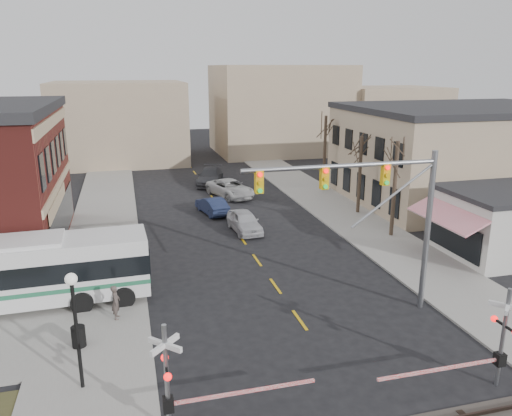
{
  "coord_description": "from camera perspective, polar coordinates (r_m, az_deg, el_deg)",
  "views": [
    {
      "loc": [
        -7.55,
        -18.35,
        11.73
      ],
      "look_at": [
        -0.12,
        9.77,
        3.5
      ],
      "focal_mm": 35.0,
      "sensor_mm": 36.0,
      "label": 1
    }
  ],
  "objects": [
    {
      "name": "car_d",
      "position": [
        51.91,
        -5.28,
        3.61
      ],
      "size": [
        3.89,
        6.15,
        1.66
      ],
      "primitive_type": "imported",
      "rotation": [
        0.0,
        0.0,
        -0.3
      ],
      "color": "#3B3C40",
      "rests_on": "ground"
    },
    {
      "name": "tree_east_a",
      "position": [
        36.26,
        15.54,
        2.09
      ],
      "size": [
        0.28,
        0.28,
        6.75
      ],
      "color": "#382B21",
      "rests_on": "sidewalk_east"
    },
    {
      "name": "sidewalk_east",
      "position": [
        43.56,
        8.84,
        0.07
      ],
      "size": [
        5.0,
        60.0,
        0.12
      ],
      "primitive_type": "cube",
      "color": "gray",
      "rests_on": "ground"
    },
    {
      "name": "car_c",
      "position": [
        46.83,
        -2.95,
        2.26
      ],
      "size": [
        4.28,
        6.19,
        1.57
      ],
      "primitive_type": "imported",
      "rotation": [
        0.0,
        0.0,
        0.32
      ],
      "color": "#B5B5B5",
      "rests_on": "ground"
    },
    {
      "name": "pedestrian_near",
      "position": [
        25.03,
        -15.73,
        -10.31
      ],
      "size": [
        0.46,
        0.65,
        1.69
      ],
      "primitive_type": "imported",
      "rotation": [
        0.0,
        0.0,
        1.48
      ],
      "color": "#4E433E",
      "rests_on": "sidewalk_west"
    },
    {
      "name": "tree_east_b",
      "position": [
        41.59,
        11.77,
        3.73
      ],
      "size": [
        0.28,
        0.28,
        6.3
      ],
      "color": "#382B21",
      "rests_on": "sidewalk_east"
    },
    {
      "name": "tree_east_c",
      "position": [
        48.73,
        7.85,
        6.19
      ],
      "size": [
        0.28,
        0.28,
        7.2
      ],
      "color": "#382B21",
      "rests_on": "sidewalk_east"
    },
    {
      "name": "sidewalk_west",
      "position": [
        40.13,
        -16.92,
        -1.81
      ],
      "size": [
        5.0,
        60.0,
        0.12
      ],
      "primitive_type": "cube",
      "color": "gray",
      "rests_on": "ground"
    },
    {
      "name": "rr_crossing_east",
      "position": [
        21.07,
        25.47,
        -13.48
      ],
      "size": [
        5.6,
        1.36,
        4.0
      ],
      "color": "gray",
      "rests_on": "ground"
    },
    {
      "name": "pedestrian_far",
      "position": [
        28.46,
        -18.35,
        -7.44
      ],
      "size": [
        0.92,
        0.95,
        1.55
      ],
      "primitive_type": "imported",
      "rotation": [
        0.0,
        0.0,
        0.93
      ],
      "color": "#3D3863",
      "rests_on": "sidewalk_west"
    },
    {
      "name": "car_a",
      "position": [
        36.8,
        -1.32,
        -1.53
      ],
      "size": [
        2.1,
        4.62,
        1.54
      ],
      "primitive_type": "imported",
      "rotation": [
        0.0,
        0.0,
        0.06
      ],
      "color": "#B3B3B8",
      "rests_on": "ground"
    },
    {
      "name": "rr_crossing_west",
      "position": [
        17.28,
        -8.65,
        -18.79
      ],
      "size": [
        5.6,
        1.36,
        4.0
      ],
      "color": "gray",
      "rests_on": "ground"
    },
    {
      "name": "street_lamp",
      "position": [
        19.4,
        -20.06,
        -10.68
      ],
      "size": [
        0.44,
        0.44,
        4.62
      ],
      "color": "black",
      "rests_on": "sidewalk_west"
    },
    {
      "name": "ground",
      "position": [
        23.05,
        6.74,
        -14.91
      ],
      "size": [
        160.0,
        160.0,
        0.0
      ],
      "primitive_type": "plane",
      "color": "black",
      "rests_on": "ground"
    },
    {
      "name": "awning_shop",
      "position": [
        35.88,
        26.98,
        -1.43
      ],
      "size": [
        9.74,
        6.2,
        4.3
      ],
      "color": "beige",
      "rests_on": "ground"
    },
    {
      "name": "transit_bus",
      "position": [
        27.61,
        -26.4,
        -6.7
      ],
      "size": [
        13.52,
        3.38,
        3.46
      ],
      "color": "silver",
      "rests_on": "ground"
    },
    {
      "name": "tan_building",
      "position": [
        48.98,
        22.67,
        5.81
      ],
      "size": [
        20.3,
        15.3,
        8.5
      ],
      "color": "tan",
      "rests_on": "ground"
    },
    {
      "name": "traffic_signal_mast",
      "position": [
        23.86,
        14.07,
        0.7
      ],
      "size": [
        9.45,
        0.3,
        8.0
      ],
      "color": "gray",
      "rests_on": "ground"
    },
    {
      "name": "trash_bin",
      "position": [
        23.41,
        -19.62,
        -13.66
      ],
      "size": [
        0.6,
        0.6,
        0.92
      ],
      "primitive_type": "cylinder",
      "color": "black",
      "rests_on": "sidewalk_west"
    },
    {
      "name": "car_b",
      "position": [
        41.43,
        -5.05,
        0.3
      ],
      "size": [
        2.35,
        4.5,
        1.41
      ],
      "primitive_type": "imported",
      "rotation": [
        0.0,
        0.0,
        3.35
      ],
      "color": "#18203C",
      "rests_on": "ground"
    }
  ]
}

